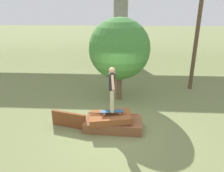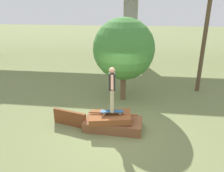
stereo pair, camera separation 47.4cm
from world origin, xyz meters
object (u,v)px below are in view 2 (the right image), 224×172
(skater, at_px, (112,87))
(tree_behind_left, at_px, (124,49))
(utility_pole, at_px, (208,11))
(skateboard, at_px, (112,111))

(skater, bearing_deg, tree_behind_left, 86.41)
(utility_pole, distance_m, tree_behind_left, 4.34)
(skateboard, bearing_deg, utility_pole, 47.60)
(skateboard, height_order, tree_behind_left, tree_behind_left)
(tree_behind_left, bearing_deg, utility_pole, 22.85)
(utility_pole, bearing_deg, skater, -132.40)
(skateboard, relative_size, skater, 0.51)
(skateboard, xyz_separation_m, utility_pole, (3.91, 4.29, 3.20))
(skateboard, xyz_separation_m, skater, (-0.00, 0.00, 0.92))
(skater, relative_size, tree_behind_left, 0.42)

